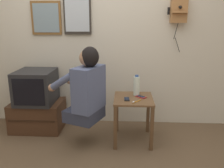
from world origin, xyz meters
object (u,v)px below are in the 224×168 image
at_px(person, 87,88).
at_px(cell_phone_held, 127,99).
at_px(wall_phone_antique, 179,9).
at_px(framed_picture, 46,18).
at_px(water_bottle, 137,86).
at_px(wall_mirror, 77,6).
at_px(cell_phone_spare, 141,97).
at_px(television, 36,87).
at_px(toothbrush, 136,102).

relative_size(person, cell_phone_held, 6.81).
bearing_deg(person, wall_phone_antique, -37.64).
xyz_separation_m(framed_picture, water_bottle, (1.21, -0.42, -0.81)).
relative_size(wall_mirror, water_bottle, 2.85).
xyz_separation_m(wall_phone_antique, framed_picture, (-1.74, 0.04, -0.11)).
height_order(cell_phone_held, cell_phone_spare, same).
bearing_deg(cell_phone_spare, person, 145.85).
relative_size(television, wall_mirror, 0.70).
bearing_deg(cell_phone_held, wall_mirror, 135.92).
height_order(person, water_bottle, person).
distance_m(television, water_bottle, 1.32).
relative_size(wall_phone_antique, wall_mirror, 1.03).
relative_size(framed_picture, toothbrush, 3.45).
relative_size(water_bottle, toothbrush, 2.01).
height_order(wall_phone_antique, cell_phone_spare, wall_phone_antique).
distance_m(person, wall_phone_antique, 1.55).
bearing_deg(framed_picture, toothbrush, -29.83).
xyz_separation_m(framed_picture, cell_phone_held, (1.09, -0.60, -0.92)).
height_order(cell_phone_spare, toothbrush, toothbrush).
bearing_deg(wall_mirror, cell_phone_spare, -31.09).
bearing_deg(person, toothbrush, -68.15).
bearing_deg(toothbrush, person, 38.38).
distance_m(wall_phone_antique, toothbrush, 1.32).
height_order(television, water_bottle, television).
bearing_deg(television, wall_mirror, 29.87).
xyz_separation_m(person, cell_phone_spare, (0.63, 0.17, -0.15)).
bearing_deg(television, person, -27.25).
height_order(cell_phone_held, water_bottle, water_bottle).
bearing_deg(toothbrush, wall_mirror, -2.62).
distance_m(wall_mirror, toothbrush, 1.49).
height_order(framed_picture, water_bottle, framed_picture).
distance_m(television, framed_picture, 0.93).
bearing_deg(wall_phone_antique, toothbrush, -129.95).
height_order(framed_picture, cell_phone_held, framed_picture).
xyz_separation_m(television, cell_phone_held, (1.19, -0.30, -0.05)).
distance_m(cell_phone_held, water_bottle, 0.24).
bearing_deg(wall_phone_antique, person, -149.92).
bearing_deg(toothbrush, cell_phone_spare, -71.57).
xyz_separation_m(cell_phone_held, water_bottle, (0.12, 0.18, 0.11)).
distance_m(person, toothbrush, 0.58).
height_order(water_bottle, toothbrush, water_bottle).
bearing_deg(toothbrush, television, 22.38).
bearing_deg(cell_phone_held, water_bottle, 54.08).
height_order(person, toothbrush, person).
bearing_deg(cell_phone_spare, water_bottle, 71.28).
bearing_deg(wall_mirror, framed_picture, 179.57).
bearing_deg(cell_phone_held, person, -172.00).
bearing_deg(cell_phone_spare, wall_mirror, 99.43).
bearing_deg(cell_phone_spare, framed_picture, 108.54).
distance_m(person, water_bottle, 0.63).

